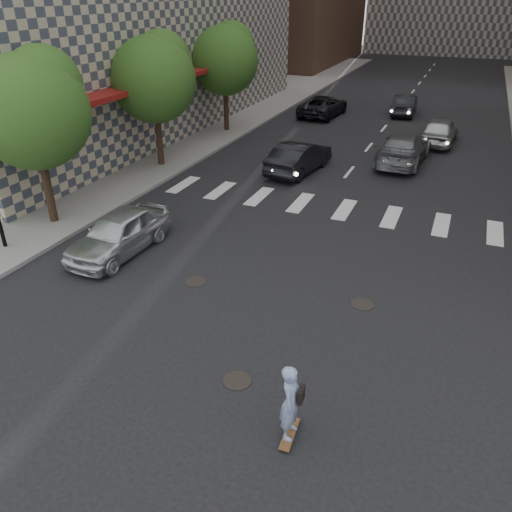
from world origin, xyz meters
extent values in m
plane|color=black|center=(0.00, 0.00, 0.00)|extent=(160.00, 160.00, 0.00)
cube|color=gray|center=(-14.50, 20.00, 0.07)|extent=(13.00, 80.00, 0.15)
cube|color=black|center=(-11.20, 10.00, 2.00)|extent=(0.30, 14.00, 4.00)
cube|color=maroon|center=(-10.40, 10.00, 4.10)|extent=(1.60, 14.00, 0.25)
cylinder|color=#382619|center=(-9.50, 3.00, 1.55)|extent=(0.32, 0.32, 2.80)
sphere|color=#244C19|center=(-9.50, 3.00, 4.45)|extent=(4.20, 4.20, 4.20)
sphere|color=#244C19|center=(-9.30, 3.60, 5.35)|extent=(2.80, 2.80, 2.80)
cylinder|color=#382619|center=(-9.50, 11.00, 1.55)|extent=(0.32, 0.32, 2.80)
sphere|color=#244C19|center=(-9.50, 11.00, 4.45)|extent=(4.20, 4.20, 4.20)
sphere|color=#244C19|center=(-9.30, 11.60, 5.35)|extent=(2.80, 2.80, 2.80)
cylinder|color=#382619|center=(-9.50, 19.00, 1.55)|extent=(0.32, 0.32, 2.80)
sphere|color=#244C19|center=(-9.50, 19.00, 4.45)|extent=(4.20, 4.20, 4.20)
sphere|color=#244C19|center=(-9.30, 19.60, 5.35)|extent=(2.80, 2.80, 2.80)
cylinder|color=black|center=(1.20, -2.50, 0.01)|extent=(0.70, 0.70, 0.02)
cylinder|color=black|center=(-2.00, 1.20, 0.01)|extent=(0.70, 0.70, 0.02)
cylinder|color=black|center=(3.30, 2.00, 0.01)|extent=(0.70, 0.70, 0.02)
cube|color=brown|center=(2.95, -3.62, 0.09)|extent=(0.30, 0.96, 0.02)
cylinder|color=#31A067|center=(2.89, -3.97, 0.03)|extent=(0.04, 0.07, 0.06)
cylinder|color=#31A067|center=(3.05, -3.95, 0.03)|extent=(0.04, 0.07, 0.06)
cylinder|color=#31A067|center=(2.84, -3.29, 0.03)|extent=(0.04, 0.07, 0.06)
cylinder|color=#31A067|center=(3.00, -3.28, 0.03)|extent=(0.04, 0.07, 0.06)
imported|color=#859BC1|center=(2.95, -3.62, 0.99)|extent=(0.47, 0.68, 1.78)
cube|color=black|center=(3.13, -3.56, 1.21)|extent=(0.13, 0.30, 0.34)
imported|color=silver|center=(-5.50, 2.00, 0.76)|extent=(1.98, 4.54, 1.52)
imported|color=black|center=(-2.44, 13.00, 0.78)|extent=(2.29, 4.94, 1.57)
imported|color=slate|center=(2.29, 16.60, 0.81)|extent=(2.58, 5.72, 1.63)
imported|color=black|center=(-4.91, 26.00, 0.74)|extent=(2.85, 5.47, 1.47)
imported|color=#A7AAAE|center=(3.74, 21.47, 0.80)|extent=(2.15, 4.80, 1.60)
imported|color=black|center=(0.61, 28.78, 0.74)|extent=(1.78, 4.54, 1.47)
camera|label=1|loc=(5.22, -10.85, 8.44)|focal=35.00mm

